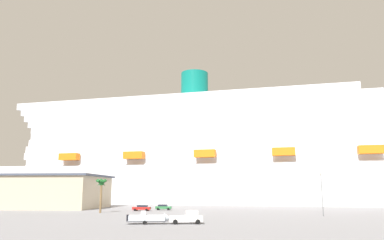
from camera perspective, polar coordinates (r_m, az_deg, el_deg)
The scene contains 9 objects.
ground_plane at distance 118.75m, azimuth 1.99°, elevation -13.47°, with size 600.00×600.00×0.00m, color gray.
cruise_ship at distance 152.51m, azimuth 13.20°, elevation -5.90°, with size 291.03×61.93×62.68m.
terminal_building at distance 129.78m, azimuth -24.47°, elevation -10.03°, with size 51.23×29.89×10.21m.
pickup_truck at distance 64.18m, azimuth -0.72°, elevation -14.87°, with size 5.88×3.13×2.20m.
small_boat_on_trailer at distance 64.20m, azimuth -6.37°, elevation -14.88°, with size 8.34×3.18×2.15m.
palm_tree at distance 96.01m, azimuth -13.87°, elevation -9.83°, with size 3.02×2.86×8.40m.
street_lamp at distance 86.77m, azimuth 19.45°, elevation -9.89°, with size 0.56×0.56×9.51m.
parked_car_red_hatchback at distance 103.40m, azimuth -7.79°, elevation -13.32°, with size 4.87×2.32×1.58m.
parked_car_green_wagon at distance 106.95m, azimuth -4.45°, elevation -13.30°, with size 4.53×2.19×1.58m.
Camera 1 is at (12.66, -87.94, 5.68)m, focal length 34.41 mm.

